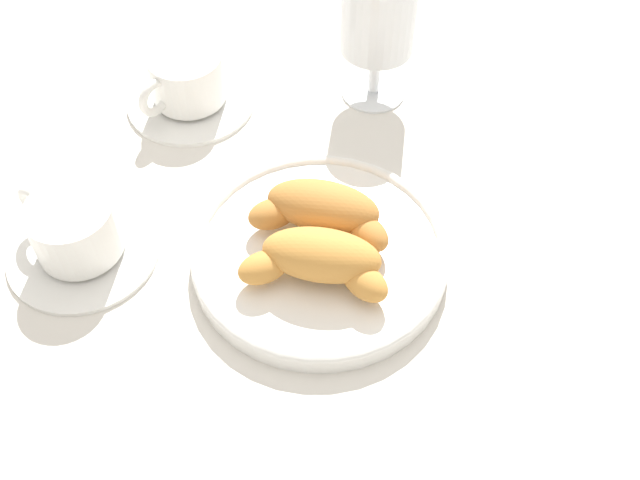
{
  "coord_description": "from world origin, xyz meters",
  "views": [
    {
      "loc": [
        0.11,
        0.39,
        0.53
      ],
      "look_at": [
        -0.01,
        0.02,
        0.03
      ],
      "focal_mm": 41.55,
      "sensor_mm": 36.0,
      "label": 1
    }
  ],
  "objects_px": {
    "pastry_plate": "(320,253)",
    "croissant_large": "(322,210)",
    "coffee_cup_far": "(188,84)",
    "croissant_small": "(316,261)",
    "coffee_cup_near": "(76,234)",
    "juice_glass_left": "(378,18)"
  },
  "relations": [
    {
      "from": "croissant_large",
      "to": "juice_glass_left",
      "type": "bearing_deg",
      "value": -122.57
    },
    {
      "from": "pastry_plate",
      "to": "croissant_small",
      "type": "relative_size",
      "value": 1.85
    },
    {
      "from": "coffee_cup_near",
      "to": "juice_glass_left",
      "type": "xyz_separation_m",
      "value": [
        -0.32,
        -0.13,
        0.07
      ]
    },
    {
      "from": "croissant_large",
      "to": "juice_glass_left",
      "type": "xyz_separation_m",
      "value": [
        -0.11,
        -0.18,
        0.05
      ]
    },
    {
      "from": "pastry_plate",
      "to": "coffee_cup_far",
      "type": "distance_m",
      "value": 0.25
    },
    {
      "from": "pastry_plate",
      "to": "croissant_large",
      "type": "xyz_separation_m",
      "value": [
        -0.01,
        -0.02,
        0.03
      ]
    },
    {
      "from": "coffee_cup_far",
      "to": "juice_glass_left",
      "type": "distance_m",
      "value": 0.21
    },
    {
      "from": "juice_glass_left",
      "to": "croissant_large",
      "type": "bearing_deg",
      "value": 57.43
    },
    {
      "from": "croissant_large",
      "to": "croissant_small",
      "type": "xyz_separation_m",
      "value": [
        0.02,
        0.05,
        0.0
      ]
    },
    {
      "from": "croissant_small",
      "to": "juice_glass_left",
      "type": "xyz_separation_m",
      "value": [
        -0.13,
        -0.23,
        0.05
      ]
    },
    {
      "from": "pastry_plate",
      "to": "croissant_small",
      "type": "bearing_deg",
      "value": 66.52
    },
    {
      "from": "croissant_small",
      "to": "coffee_cup_far",
      "type": "height_order",
      "value": "croissant_small"
    },
    {
      "from": "croissant_small",
      "to": "coffee_cup_near",
      "type": "relative_size",
      "value": 0.9
    },
    {
      "from": "croissant_large",
      "to": "juice_glass_left",
      "type": "height_order",
      "value": "juice_glass_left"
    },
    {
      "from": "croissant_small",
      "to": "pastry_plate",
      "type": "bearing_deg",
      "value": -113.48
    },
    {
      "from": "croissant_large",
      "to": "coffee_cup_near",
      "type": "relative_size",
      "value": 0.89
    },
    {
      "from": "coffee_cup_near",
      "to": "juice_glass_left",
      "type": "distance_m",
      "value": 0.35
    },
    {
      "from": "croissant_large",
      "to": "coffee_cup_far",
      "type": "height_order",
      "value": "croissant_large"
    },
    {
      "from": "croissant_small",
      "to": "coffee_cup_near",
      "type": "height_order",
      "value": "croissant_small"
    },
    {
      "from": "croissant_large",
      "to": "croissant_small",
      "type": "bearing_deg",
      "value": 67.22
    },
    {
      "from": "croissant_large",
      "to": "croissant_small",
      "type": "distance_m",
      "value": 0.06
    },
    {
      "from": "pastry_plate",
      "to": "croissant_large",
      "type": "height_order",
      "value": "croissant_large"
    }
  ]
}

